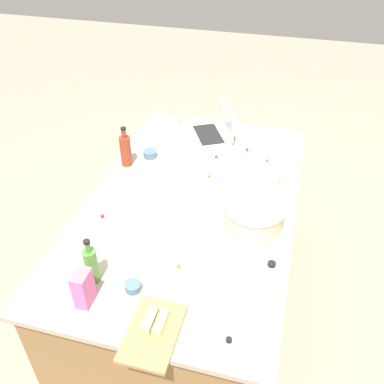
{
  "coord_description": "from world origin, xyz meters",
  "views": [
    {
      "loc": [
        1.76,
        0.47,
        2.35
      ],
      "look_at": [
        0.0,
        0.0,
        0.95
      ],
      "focal_mm": 39.36,
      "sensor_mm": 36.0,
      "label": 1
    }
  ],
  "objects": [
    {
      "name": "candy_0",
      "position": [
        -0.23,
        0.04,
        0.91
      ],
      "size": [
        0.02,
        0.02,
        0.02
      ],
      "primitive_type": "sphere",
      "color": "orange",
      "rests_on": "island_counter"
    },
    {
      "name": "candy_8",
      "position": [
        0.5,
        0.07,
        0.91
      ],
      "size": [
        0.02,
        0.02,
        0.02
      ],
      "primitive_type": "sphere",
      "color": "orange",
      "rests_on": "island_counter"
    },
    {
      "name": "ground_plane",
      "position": [
        0.0,
        0.0,
        0.0
      ],
      "size": [
        12.0,
        12.0,
        0.0
      ],
      "primitive_type": "plane",
      "color": "gray"
    },
    {
      "name": "ramekin_medium",
      "position": [
        -0.35,
        -0.37,
        0.92
      ],
      "size": [
        0.09,
        0.09,
        0.04
      ],
      "primitive_type": "cylinder",
      "color": "slate",
      "rests_on": "island_counter"
    },
    {
      "name": "candy_2",
      "position": [
        -0.58,
        0.21,
        0.91
      ],
      "size": [
        0.02,
        0.02,
        0.02
      ],
      "primitive_type": "sphere",
      "color": "red",
      "rests_on": "island_counter"
    },
    {
      "name": "butter_stick_left",
      "position": [
        0.83,
        0.05,
        0.94
      ],
      "size": [
        0.11,
        0.04,
        0.04
      ],
      "primitive_type": "cube",
      "rotation": [
        0.0,
        0.0,
        -0.01
      ],
      "color": "#F4E58C",
      "rests_on": "cutting_board"
    },
    {
      "name": "candy_5",
      "position": [
        -0.29,
        0.45,
        0.91
      ],
      "size": [
        0.02,
        0.02,
        0.02
      ],
      "primitive_type": "sphere",
      "color": "yellow",
      "rests_on": "island_counter"
    },
    {
      "name": "kitchen_timer",
      "position": [
        0.86,
        0.37,
        0.94
      ],
      "size": [
        0.07,
        0.07,
        0.08
      ],
      "color": "#B2B2B7",
      "rests_on": "island_counter"
    },
    {
      "name": "candy_bag",
      "position": [
        0.79,
        -0.25,
        0.99
      ],
      "size": [
        0.09,
        0.06,
        0.17
      ],
      "primitive_type": "cube",
      "color": "pink",
      "rests_on": "island_counter"
    },
    {
      "name": "bottle_olive",
      "position": [
        0.67,
        -0.27,
        0.99
      ],
      "size": [
        0.06,
        0.06,
        0.24
      ],
      "color": "#4C8C38",
      "rests_on": "island_counter"
    },
    {
      "name": "candy_3",
      "position": [
        -0.45,
        0.04,
        0.91
      ],
      "size": [
        0.02,
        0.02,
        0.02
      ],
      "primitive_type": "sphere",
      "color": "red",
      "rests_on": "island_counter"
    },
    {
      "name": "mixing_bowl_large",
      "position": [
        0.13,
        0.36,
        0.97
      ],
      "size": [
        0.31,
        0.31,
        0.13
      ],
      "color": "beige",
      "rests_on": "island_counter"
    },
    {
      "name": "candy_7",
      "position": [
        -0.49,
        0.35,
        0.91
      ],
      "size": [
        0.02,
        0.02,
        0.02
      ],
      "primitive_type": "sphere",
      "color": "blue",
      "rests_on": "island_counter"
    },
    {
      "name": "cutting_board",
      "position": [
        0.86,
        0.07,
        0.91
      ],
      "size": [
        0.31,
        0.2,
        0.02
      ],
      "primitive_type": "cube",
      "color": "#AD7F4C",
      "rests_on": "island_counter"
    },
    {
      "name": "bottle_soy",
      "position": [
        -0.23,
        -0.48,
        1.0
      ],
      "size": [
        0.07,
        0.07,
        0.25
      ],
      "color": "maroon",
      "rests_on": "island_counter"
    },
    {
      "name": "candy_4",
      "position": [
        -0.84,
        -0.31,
        0.91
      ],
      "size": [
        0.02,
        0.02,
        0.02
      ],
      "primitive_type": "sphere",
      "color": "yellow",
      "rests_on": "island_counter"
    },
    {
      "name": "bottle_vinegar",
      "position": [
        0.57,
        0.48,
        0.99
      ],
      "size": [
        0.07,
        0.07,
        0.22
      ],
      "color": "white",
      "rests_on": "island_counter"
    },
    {
      "name": "candy_1",
      "position": [
        -0.03,
        0.26,
        0.91
      ],
      "size": [
        0.01,
        0.01,
        0.01
      ],
      "primitive_type": "sphere",
      "color": "green",
      "rests_on": "island_counter"
    },
    {
      "name": "candy_6",
      "position": [
        0.27,
        -0.41,
        0.91
      ],
      "size": [
        0.02,
        0.02,
        0.02
      ],
      "primitive_type": "sphere",
      "color": "red",
      "rests_on": "island_counter"
    },
    {
      "name": "island_counter",
      "position": [
        0.0,
        0.0,
        0.45
      ],
      "size": [
        1.9,
        1.13,
        0.9
      ],
      "color": "olive",
      "rests_on": "ground"
    },
    {
      "name": "ramekin_small",
      "position": [
        0.67,
        -0.08,
        0.92
      ],
      "size": [
        0.07,
        0.07,
        0.04
      ],
      "primitive_type": "cylinder",
      "color": "slate",
      "rests_on": "island_counter"
    },
    {
      "name": "laptop",
      "position": [
        -0.71,
        -0.03,
        0.95
      ],
      "size": [
        0.38,
        0.35,
        0.22
      ],
      "color": "#B7B7BC",
      "rests_on": "island_counter"
    },
    {
      "name": "butter_stick_right",
      "position": [
        0.83,
        0.1,
        0.94
      ],
      "size": [
        0.11,
        0.04,
        0.04
      ],
      "primitive_type": "cube",
      "rotation": [
        0.0,
        0.0,
        -0.01
      ],
      "color": "#F4E58C",
      "rests_on": "cutting_board"
    }
  ]
}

